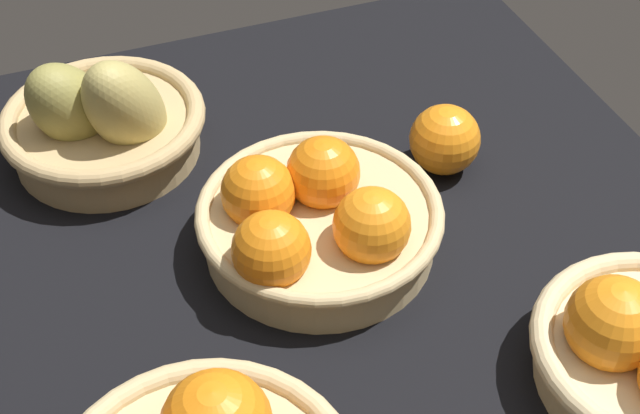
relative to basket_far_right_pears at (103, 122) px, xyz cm
name	(u,v)px	position (x,y,z in cm)	size (l,w,h in cm)	color
market_tray	(355,262)	(-22.81, -19.36, -5.89)	(84.00, 72.00, 3.00)	black
basket_far_right_pears	(103,122)	(0.00, 0.00, 0.00)	(21.57, 21.57, 15.88)	tan
basket_center	(316,220)	(-21.20, -15.85, -0.41)	(23.39, 23.39, 10.22)	tan
loose_orange_front_gap	(445,140)	(-14.50, -32.60, -0.69)	(7.41, 7.41, 7.41)	orange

